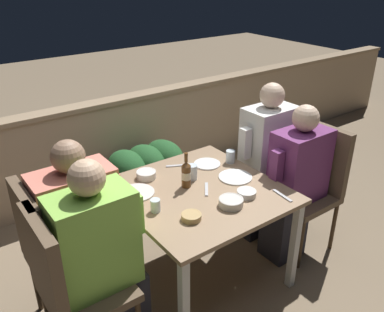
{
  "coord_description": "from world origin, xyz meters",
  "views": [
    {
      "loc": [
        -1.42,
        -1.85,
        2.1
      ],
      "look_at": [
        0.0,
        0.08,
        0.94
      ],
      "focal_mm": 38.0,
      "sensor_mm": 36.0,
      "label": 1
    }
  ],
  "objects_px": {
    "chair_left_near": "(66,280)",
    "person_purple_stripe": "(294,184)",
    "person_coral_top": "(85,232)",
    "beer_bottle": "(186,174)",
    "chair_right_far": "(281,160)",
    "person_green_blouse": "(103,259)",
    "chair_left_far": "(51,248)",
    "chair_right_near": "(313,177)",
    "person_white_polo": "(264,161)"
  },
  "relations": [
    {
      "from": "person_purple_stripe",
      "to": "chair_left_near",
      "type": "bearing_deg",
      "value": 178.69
    },
    {
      "from": "chair_left_near",
      "to": "chair_right_far",
      "type": "relative_size",
      "value": 1.0
    },
    {
      "from": "person_coral_top",
      "to": "person_purple_stripe",
      "type": "distance_m",
      "value": 1.53
    },
    {
      "from": "person_purple_stripe",
      "to": "chair_right_far",
      "type": "bearing_deg",
      "value": 55.46
    },
    {
      "from": "person_green_blouse",
      "to": "beer_bottle",
      "type": "distance_m",
      "value": 0.79
    },
    {
      "from": "person_purple_stripe",
      "to": "beer_bottle",
      "type": "height_order",
      "value": "person_purple_stripe"
    },
    {
      "from": "person_green_blouse",
      "to": "chair_left_far",
      "type": "relative_size",
      "value": 1.24
    },
    {
      "from": "chair_right_far",
      "to": "person_white_polo",
      "type": "bearing_deg",
      "value": -180.0
    },
    {
      "from": "person_coral_top",
      "to": "beer_bottle",
      "type": "relative_size",
      "value": 4.89
    },
    {
      "from": "chair_right_near",
      "to": "chair_right_far",
      "type": "height_order",
      "value": "same"
    },
    {
      "from": "chair_left_near",
      "to": "chair_left_far",
      "type": "xyz_separation_m",
      "value": [
        0.02,
        0.31,
        0.0
      ]
    },
    {
      "from": "beer_bottle",
      "to": "person_white_polo",
      "type": "bearing_deg",
      "value": 5.15
    },
    {
      "from": "beer_bottle",
      "to": "chair_right_near",
      "type": "bearing_deg",
      "value": -15.53
    },
    {
      "from": "person_purple_stripe",
      "to": "chair_right_far",
      "type": "xyz_separation_m",
      "value": [
        0.24,
        0.35,
        -0.02
      ]
    },
    {
      "from": "person_purple_stripe",
      "to": "chair_right_far",
      "type": "relative_size",
      "value": 1.22
    },
    {
      "from": "chair_right_far",
      "to": "chair_left_near",
      "type": "bearing_deg",
      "value": -171.01
    },
    {
      "from": "person_purple_stripe",
      "to": "chair_right_near",
      "type": "bearing_deg",
      "value": 0.0
    },
    {
      "from": "person_green_blouse",
      "to": "person_white_polo",
      "type": "distance_m",
      "value": 1.58
    },
    {
      "from": "person_purple_stripe",
      "to": "chair_right_far",
      "type": "height_order",
      "value": "person_purple_stripe"
    },
    {
      "from": "person_coral_top",
      "to": "beer_bottle",
      "type": "distance_m",
      "value": 0.74
    },
    {
      "from": "chair_left_near",
      "to": "person_white_polo",
      "type": "bearing_deg",
      "value": 10.05
    },
    {
      "from": "person_purple_stripe",
      "to": "beer_bottle",
      "type": "relative_size",
      "value": 4.83
    },
    {
      "from": "person_coral_top",
      "to": "person_purple_stripe",
      "type": "height_order",
      "value": "person_coral_top"
    },
    {
      "from": "chair_right_far",
      "to": "beer_bottle",
      "type": "xyz_separation_m",
      "value": [
        -1.03,
        -0.07,
        0.23
      ]
    },
    {
      "from": "person_green_blouse",
      "to": "person_white_polo",
      "type": "xyz_separation_m",
      "value": [
        1.54,
        0.31,
        0.03
      ]
    },
    {
      "from": "chair_right_far",
      "to": "person_white_polo",
      "type": "distance_m",
      "value": 0.22
    },
    {
      "from": "chair_right_near",
      "to": "beer_bottle",
      "type": "relative_size",
      "value": 3.97
    },
    {
      "from": "chair_left_near",
      "to": "person_purple_stripe",
      "type": "height_order",
      "value": "person_purple_stripe"
    },
    {
      "from": "chair_left_far",
      "to": "chair_right_near",
      "type": "bearing_deg",
      "value": -10.36
    },
    {
      "from": "chair_left_near",
      "to": "chair_right_far",
      "type": "height_order",
      "value": "same"
    },
    {
      "from": "chair_right_far",
      "to": "beer_bottle",
      "type": "relative_size",
      "value": 3.97
    },
    {
      "from": "person_green_blouse",
      "to": "beer_bottle",
      "type": "bearing_deg",
      "value": 18.06
    },
    {
      "from": "beer_bottle",
      "to": "person_purple_stripe",
      "type": "bearing_deg",
      "value": -19.47
    },
    {
      "from": "person_green_blouse",
      "to": "beer_bottle",
      "type": "xyz_separation_m",
      "value": [
        0.73,
        0.24,
        0.2
      ]
    },
    {
      "from": "chair_left_near",
      "to": "chair_right_near",
      "type": "relative_size",
      "value": 1.0
    },
    {
      "from": "person_purple_stripe",
      "to": "beer_bottle",
      "type": "xyz_separation_m",
      "value": [
        -0.78,
        0.28,
        0.21
      ]
    },
    {
      "from": "chair_left_near",
      "to": "person_green_blouse",
      "type": "relative_size",
      "value": 0.8
    },
    {
      "from": "person_purple_stripe",
      "to": "person_green_blouse",
      "type": "bearing_deg",
      "value": 178.5
    },
    {
      "from": "chair_right_near",
      "to": "person_white_polo",
      "type": "distance_m",
      "value": 0.4
    },
    {
      "from": "chair_left_near",
      "to": "person_green_blouse",
      "type": "xyz_separation_m",
      "value": [
        0.21,
        0.0,
        0.03
      ]
    },
    {
      "from": "person_green_blouse",
      "to": "beer_bottle",
      "type": "height_order",
      "value": "person_green_blouse"
    },
    {
      "from": "chair_left_far",
      "to": "beer_bottle",
      "type": "height_order",
      "value": "chair_left_far"
    },
    {
      "from": "chair_right_near",
      "to": "person_green_blouse",
      "type": "bearing_deg",
      "value": 178.69
    },
    {
      "from": "chair_right_far",
      "to": "person_green_blouse",
      "type": "bearing_deg",
      "value": -169.94
    },
    {
      "from": "chair_left_far",
      "to": "chair_right_near",
      "type": "distance_m",
      "value": 1.95
    },
    {
      "from": "person_coral_top",
      "to": "chair_right_far",
      "type": "distance_m",
      "value": 1.73
    },
    {
      "from": "person_coral_top",
      "to": "chair_right_near",
      "type": "relative_size",
      "value": 1.23
    },
    {
      "from": "chair_right_near",
      "to": "person_purple_stripe",
      "type": "xyz_separation_m",
      "value": [
        -0.21,
        -0.0,
        0.02
      ]
    },
    {
      "from": "chair_left_far",
      "to": "person_coral_top",
      "type": "distance_m",
      "value": 0.21
    },
    {
      "from": "chair_right_near",
      "to": "chair_right_far",
      "type": "relative_size",
      "value": 1.0
    }
  ]
}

